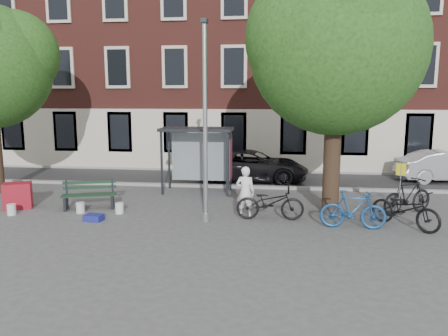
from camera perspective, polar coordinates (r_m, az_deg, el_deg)
ground at (r=13.86m, az=-2.39°, el=-6.88°), size 90.00×90.00×0.00m
road at (r=20.61m, az=0.73°, el=-1.40°), size 40.00×4.00×0.01m
curb_near at (r=18.65m, az=0.07°, el=-2.39°), size 40.00×0.25×0.12m
curb_far at (r=22.55m, az=1.27°, el=-0.31°), size 40.00×0.25×0.12m
building_row at (r=26.39m, az=2.21°, el=16.24°), size 30.00×8.00×14.00m
lamppost at (r=13.34m, az=-2.47°, el=4.67°), size 0.28×0.35×6.11m
tree_right at (r=14.72m, az=14.63°, el=15.88°), size 5.76×5.60×8.20m
bus_shelter at (r=17.56m, az=-2.25°, el=3.00°), size 2.85×1.45×2.62m
painter at (r=14.04m, az=2.79°, el=-3.15°), size 0.65×0.46×1.67m
bench at (r=15.91m, az=-17.18°, el=-3.54°), size 1.91×1.08×0.94m
bike_a at (r=13.88m, az=6.03°, el=-4.51°), size 2.15×0.81×1.12m
bike_b at (r=13.45m, az=16.50°, el=-5.24°), size 1.95×0.67×1.15m
bike_c at (r=14.06m, az=22.58°, el=-4.95°), size 2.09×2.08×1.15m
bike_d at (r=15.64m, az=22.86°, el=-3.39°), size 2.06×1.56×1.24m
car_dark at (r=20.05m, az=3.71°, el=0.31°), size 5.18×2.53×1.42m
car_silver at (r=22.23m, az=27.03°, el=0.19°), size 4.47×2.08×1.42m
red_stand at (r=16.81m, az=-25.34°, el=-3.29°), size 1.07×0.92×0.90m
blue_crate at (r=14.40m, az=-16.65°, el=-6.23°), size 0.59×0.46×0.20m
bucket_a at (r=15.03m, az=-13.50°, el=-5.12°), size 0.34×0.34×0.36m
bucket_b at (r=16.04m, az=-26.00°, el=-4.90°), size 0.35×0.35×0.36m
bucket_c at (r=15.44m, az=-18.25°, el=-4.95°), size 0.31×0.31×0.36m
notice_sign at (r=15.20m, az=22.05°, el=-1.34°), size 0.28×0.15×1.74m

